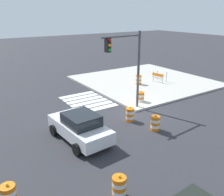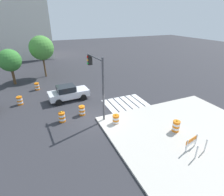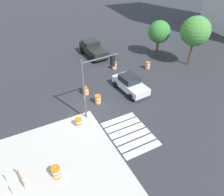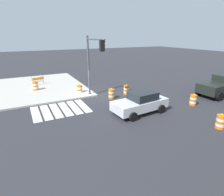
{
  "view_description": "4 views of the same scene",
  "coord_description": "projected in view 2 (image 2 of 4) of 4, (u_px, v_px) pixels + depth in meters",
  "views": [
    {
      "loc": [
        -12.66,
        10.49,
        6.86
      ],
      "look_at": [
        1.08,
        1.34,
        1.05
      ],
      "focal_mm": 39.46,
      "sensor_mm": 36.0,
      "label": 1
    },
    {
      "loc": [
        -4.14,
        -13.18,
        8.49
      ],
      "look_at": [
        2.33,
        1.57,
        0.99
      ],
      "focal_mm": 28.34,
      "sensor_mm": 36.0,
      "label": 2
    },
    {
      "loc": [
        14.01,
        -5.1,
        12.38
      ],
      "look_at": [
        0.63,
        1.94,
        1.37
      ],
      "focal_mm": 33.66,
      "sensor_mm": 36.0,
      "label": 3
    },
    {
      "loc": [
        6.54,
        15.76,
        5.72
      ],
      "look_at": [
        0.05,
        3.16,
        0.79
      ],
      "focal_mm": 29.32,
      "sensor_mm": 36.0,
      "label": 4
    }
  ],
  "objects": [
    {
      "name": "ground_plane",
      "position": [
        95.0,
        119.0,
        16.03
      ],
      "size": [
        120.0,
        120.0,
        0.0
      ],
      "primitive_type": "plane",
      "color": "#2D2D33"
    },
    {
      "name": "sidewalk_corner",
      "position": [
        197.0,
        140.0,
        13.2
      ],
      "size": [
        12.0,
        12.0,
        0.15
      ],
      "primitive_type": "cube",
      "color": "#BCB7AD",
      "rests_on": "ground"
    },
    {
      "name": "crosswalk_stripes",
      "position": [
        125.0,
        103.0,
        18.98
      ],
      "size": [
        4.35,
        3.2,
        0.02
      ],
      "color": "silver",
      "rests_on": "ground"
    },
    {
      "name": "sports_car",
      "position": [
        68.0,
        93.0,
        19.44
      ],
      "size": [
        4.42,
        2.37,
        1.63
      ],
      "color": "silver",
      "rests_on": "ground"
    },
    {
      "name": "traffic_barrel_near_corner",
      "position": [
        116.0,
        120.0,
        15.05
      ],
      "size": [
        0.56,
        0.56,
        1.02
      ],
      "color": "orange",
      "rests_on": "ground"
    },
    {
      "name": "traffic_barrel_crosswalk_end",
      "position": [
        20.0,
        101.0,
        18.46
      ],
      "size": [
        0.56,
        0.56,
        1.02
      ],
      "color": "orange",
      "rests_on": "ground"
    },
    {
      "name": "traffic_barrel_median_near",
      "position": [
        82.0,
        110.0,
        16.53
      ],
      "size": [
        0.56,
        0.56,
        1.02
      ],
      "color": "orange",
      "rests_on": "ground"
    },
    {
      "name": "traffic_barrel_median_far",
      "position": [
        37.0,
        86.0,
        22.18
      ],
      "size": [
        0.56,
        0.56,
        1.02
      ],
      "color": "orange",
      "rests_on": "ground"
    },
    {
      "name": "traffic_barrel_far_curb",
      "position": [
        62.0,
        117.0,
        15.45
      ],
      "size": [
        0.56,
        0.56,
        1.02
      ],
      "color": "orange",
      "rests_on": "ground"
    },
    {
      "name": "traffic_barrel_on_sidewalk",
      "position": [
        176.0,
        126.0,
        13.93
      ],
      "size": [
        0.56,
        0.56,
        1.02
      ],
      "color": "orange",
      "rests_on": "sidewalk_corner"
    },
    {
      "name": "construction_barricade",
      "position": [
        194.0,
        143.0,
        11.87
      ],
      "size": [
        1.37,
        1.01,
        1.0
      ],
      "color": "silver",
      "rests_on": "sidewalk_corner"
    },
    {
      "name": "traffic_light_pole",
      "position": [
        97.0,
        75.0,
        15.01
      ],
      "size": [
        0.59,
        3.29,
        5.5
      ],
      "color": "#4C4C51",
      "rests_on": "sidewalk_corner"
    },
    {
      "name": "street_tree_streetside_near",
      "position": [
        42.0,
        48.0,
        25.47
      ],
      "size": [
        3.44,
        3.44,
        6.02
      ],
      "color": "brown",
      "rests_on": "ground"
    },
    {
      "name": "street_tree_streetside_mid",
      "position": [
        10.0,
        60.0,
        22.87
      ],
      "size": [
        2.88,
        2.88,
        4.71
      ],
      "color": "brown",
      "rests_on": "ground"
    }
  ]
}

